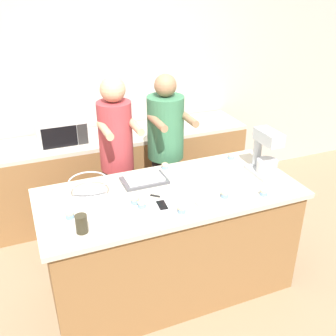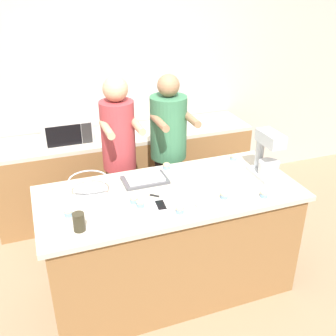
# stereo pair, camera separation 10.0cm
# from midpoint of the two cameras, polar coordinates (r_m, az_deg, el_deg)

# --- Properties ---
(ground_plane) EXTENTS (16.00, 16.00, 0.00)m
(ground_plane) POSITION_cam_midpoint_polar(r_m,az_deg,el_deg) (3.61, 1.08, -16.59)
(ground_plane) COLOR #937A5B
(back_wall) EXTENTS (10.00, 0.06, 2.70)m
(back_wall) POSITION_cam_midpoint_polar(r_m,az_deg,el_deg) (4.46, -7.08, 11.89)
(back_wall) COLOR #B2ADA3
(back_wall) RESTS_ON ground_plane
(island_counter) EXTENTS (2.03, 0.90, 0.95)m
(island_counter) POSITION_cam_midpoint_polar(r_m,az_deg,el_deg) (3.30, 1.15, -10.54)
(island_counter) COLOR olive
(island_counter) RESTS_ON ground_plane
(back_counter) EXTENTS (2.80, 0.60, 0.91)m
(back_counter) POSITION_cam_midpoint_polar(r_m,az_deg,el_deg) (4.46, -5.38, -0.39)
(back_counter) COLOR olive
(back_counter) RESTS_ON ground_plane
(person_left) EXTENTS (0.32, 0.49, 1.70)m
(person_left) POSITION_cam_midpoint_polar(r_m,az_deg,el_deg) (3.59, -6.21, 0.75)
(person_left) COLOR brown
(person_left) RESTS_ON ground_plane
(person_right) EXTENTS (0.35, 0.51, 1.68)m
(person_right) POSITION_cam_midpoint_polar(r_m,az_deg,el_deg) (3.73, 0.84, 1.45)
(person_right) COLOR #232328
(person_right) RESTS_ON ground_plane
(stand_mixer) EXTENTS (0.20, 0.30, 0.38)m
(stand_mixer) POSITION_cam_midpoint_polar(r_m,az_deg,el_deg) (3.31, 15.08, 1.57)
(stand_mixer) COLOR #B2B7BC
(stand_mixer) RESTS_ON island_counter
(mixing_bowl) EXTENTS (0.29, 0.29, 0.16)m
(mixing_bowl) POSITION_cam_midpoint_polar(r_m,az_deg,el_deg) (2.97, -10.47, -2.77)
(mixing_bowl) COLOR #BCBCC1
(mixing_bowl) RESTS_ON island_counter
(baking_tray) EXTENTS (0.36, 0.23, 0.04)m
(baking_tray) POSITION_cam_midpoint_polar(r_m,az_deg,el_deg) (3.17, -2.47, -1.67)
(baking_tray) COLOR #4C4C51
(baking_tray) RESTS_ON island_counter
(microwave_oven) EXTENTS (0.49, 0.38, 0.26)m
(microwave_oven) POSITION_cam_midpoint_polar(r_m,az_deg,el_deg) (4.13, -13.88, 5.52)
(microwave_oven) COLOR silver
(microwave_oven) RESTS_ON back_counter
(cell_phone) EXTENTS (0.08, 0.15, 0.01)m
(cell_phone) POSITION_cam_midpoint_polar(r_m,az_deg,el_deg) (2.85, -0.05, -5.46)
(cell_phone) COLOR silver
(cell_phone) RESTS_ON island_counter
(drinking_glass) EXTENTS (0.08, 0.08, 0.13)m
(drinking_glass) POSITION_cam_midpoint_polar(r_m,az_deg,el_deg) (2.63, -11.73, -7.68)
(drinking_glass) COLOR #332D1E
(drinking_glass) RESTS_ON island_counter
(small_plate) EXTENTS (0.20, 0.20, 0.02)m
(small_plate) POSITION_cam_midpoint_polar(r_m,az_deg,el_deg) (2.90, 6.72, -5.01)
(small_plate) COLOR beige
(small_plate) RESTS_ON island_counter
(knife) EXTENTS (0.18, 0.16, 0.01)m
(knife) POSITION_cam_midpoint_polar(r_m,az_deg,el_deg) (2.95, 0.01, -4.26)
(knife) COLOR #BCBCC1
(knife) RESTS_ON island_counter
(cupcake_0) EXTENTS (0.06, 0.06, 0.06)m
(cupcake_0) POSITION_cam_midpoint_polar(r_m,az_deg,el_deg) (3.58, 10.31, 1.55)
(cupcake_0) COLOR #759EC6
(cupcake_0) RESTS_ON island_counter
(cupcake_1) EXTENTS (0.06, 0.06, 0.06)m
(cupcake_1) POSITION_cam_midpoint_polar(r_m,az_deg,el_deg) (2.89, -3.97, -4.56)
(cupcake_1) COLOR #759EC6
(cupcake_1) RESTS_ON island_counter
(cupcake_2) EXTENTS (0.06, 0.06, 0.06)m
(cupcake_2) POSITION_cam_midpoint_polar(r_m,az_deg,el_deg) (2.83, -3.01, -5.15)
(cupcake_2) COLOR #759EC6
(cupcake_2) RESTS_ON island_counter
(cupcake_3) EXTENTS (0.06, 0.06, 0.06)m
(cupcake_3) POSITION_cam_midpoint_polar(r_m,az_deg,el_deg) (2.80, -13.29, -6.30)
(cupcake_3) COLOR #759EC6
(cupcake_3) RESTS_ON island_counter
(cupcake_4) EXTENTS (0.06, 0.06, 0.06)m
(cupcake_4) POSITION_cam_midpoint_polar(r_m,az_deg,el_deg) (3.36, 0.63, 0.32)
(cupcake_4) COLOR #759EC6
(cupcake_4) RESTS_ON island_counter
(cupcake_5) EXTENTS (0.06, 0.06, 0.06)m
(cupcake_5) POSITION_cam_midpoint_polar(r_m,az_deg,el_deg) (2.97, 9.11, -3.89)
(cupcake_5) COLOR #759EC6
(cupcake_5) RESTS_ON island_counter
(cupcake_6) EXTENTS (0.06, 0.06, 0.06)m
(cupcake_6) POSITION_cam_midpoint_polar(r_m,az_deg,el_deg) (3.05, 14.68, -3.63)
(cupcake_6) COLOR #759EC6
(cupcake_6) RESTS_ON island_counter
(cupcake_7) EXTENTS (0.06, 0.06, 0.06)m
(cupcake_7) POSITION_cam_midpoint_polar(r_m,az_deg,el_deg) (2.77, 2.77, -6.01)
(cupcake_7) COLOR #759EC6
(cupcake_7) RESTS_ON island_counter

